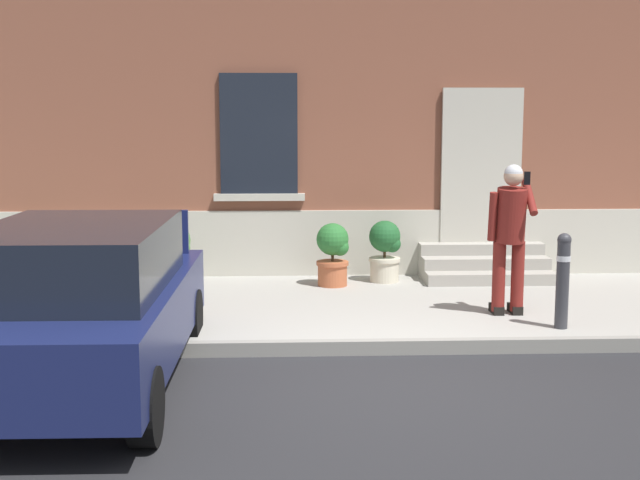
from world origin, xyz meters
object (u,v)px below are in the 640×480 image
planter_cream (385,249)px  bollard_near_person (563,277)px  hatchback_car_navy (81,302)px  planter_terracotta (333,253)px  planter_olive (15,255)px  planter_charcoal (175,253)px  person_on_phone (510,230)px

planter_cream → bollard_near_person: bearing=-59.5°
hatchback_car_navy → bollard_near_person: size_ratio=3.90×
bollard_near_person → planter_terracotta: 3.39m
planter_cream → planter_olive: bearing=-177.4°
planter_olive → planter_charcoal: (2.14, -0.00, 0.00)m
bollard_near_person → planter_cream: bollard_near_person is taller
planter_terracotta → planter_cream: size_ratio=1.00×
bollard_near_person → person_on_phone: 0.88m
bollard_near_person → planter_charcoal: size_ratio=1.22×
hatchback_car_navy → person_on_phone: person_on_phone is taller
person_on_phone → planter_olive: 6.50m
hatchback_car_navy → bollard_near_person: 5.01m
hatchback_car_navy → planter_terracotta: (2.48, 3.82, -0.18)m
person_on_phone → planter_charcoal: 4.50m
hatchback_car_navy → planter_cream: (3.22, 4.08, -0.18)m
hatchback_car_navy → planter_olive: 4.25m
person_on_phone → planter_olive: size_ratio=2.03×
planter_charcoal → planter_cream: size_ratio=1.00×
planter_charcoal → planter_cream: (2.89, 0.23, 0.00)m
person_on_phone → planter_terracotta: person_on_phone is taller
bollard_near_person → planter_charcoal: bollard_near_person is taller
hatchback_car_navy → planter_charcoal: hatchback_car_navy is taller
person_on_phone → planter_cream: bearing=115.4°
planter_cream → planter_terracotta: bearing=-160.8°
hatchback_car_navy → planter_olive: size_ratio=4.74×
planter_terracotta → planter_olive: bearing=179.6°
planter_charcoal → planter_cream: same height
bollard_near_person → planter_charcoal: (-4.48, 2.48, -0.11)m
planter_olive → planter_cream: bearing=2.6°
planter_charcoal → planter_olive: bearing=180.0°
bollard_near_person → planter_charcoal: bearing=151.1°
hatchback_car_navy → planter_charcoal: bearing=85.0°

